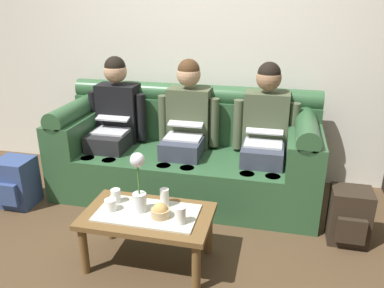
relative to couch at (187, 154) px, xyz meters
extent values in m
plane|color=#4C3823|center=(0.00, -1.17, -0.37)|extent=(14.00, 14.00, 0.00)
cube|color=silver|center=(0.00, 0.53, 1.08)|extent=(6.00, 0.12, 2.90)
cube|color=#2D5633|center=(0.00, -0.07, -0.16)|extent=(2.32, 0.88, 0.42)
cube|color=#2D5633|center=(0.00, 0.26, 0.25)|extent=(2.32, 0.22, 0.40)
cylinder|color=#2D5633|center=(0.00, 0.26, 0.50)|extent=(2.32, 0.18, 0.18)
cube|color=#2D5633|center=(-1.02, -0.07, 0.19)|extent=(0.28, 0.88, 0.28)
cylinder|color=#2D5633|center=(-1.02, -0.07, 0.38)|extent=(0.18, 0.88, 0.18)
cube|color=#2D5633|center=(1.02, -0.07, 0.19)|extent=(0.28, 0.88, 0.28)
cylinder|color=#2D5633|center=(1.02, -0.07, 0.38)|extent=(0.18, 0.88, 0.18)
cube|color=#232326|center=(-0.69, -0.13, 0.13)|extent=(0.34, 0.40, 0.15)
cylinder|color=#232326|center=(-0.79, -0.39, -0.16)|extent=(0.12, 0.12, 0.42)
cylinder|color=#232326|center=(-0.59, -0.39, -0.16)|extent=(0.12, 0.12, 0.42)
cube|color=black|center=(-0.69, 0.11, 0.32)|extent=(0.38, 0.22, 0.54)
cylinder|color=black|center=(-0.92, 0.07, 0.30)|extent=(0.09, 0.09, 0.44)
cylinder|color=black|center=(-0.45, 0.07, 0.30)|extent=(0.09, 0.09, 0.44)
sphere|color=tan|center=(-0.69, 0.09, 0.72)|extent=(0.21, 0.21, 0.21)
sphere|color=black|center=(-0.69, 0.09, 0.76)|extent=(0.19, 0.19, 0.19)
cube|color=silver|center=(-0.69, -0.11, 0.21)|extent=(0.31, 0.22, 0.02)
cube|color=silver|center=(-0.69, 0.02, 0.32)|extent=(0.31, 0.21, 0.06)
cube|color=black|center=(-0.69, 0.01, 0.32)|extent=(0.27, 0.18, 0.04)
cube|color=#383D4C|center=(0.00, -0.13, 0.13)|extent=(0.34, 0.40, 0.15)
cylinder|color=#383D4C|center=(-0.10, -0.39, -0.16)|extent=(0.12, 0.12, 0.42)
cylinder|color=#383D4C|center=(0.10, -0.39, -0.16)|extent=(0.12, 0.12, 0.42)
cube|color=#475138|center=(0.00, 0.11, 0.32)|extent=(0.38, 0.22, 0.54)
cylinder|color=#475138|center=(-0.23, 0.07, 0.30)|extent=(0.09, 0.09, 0.44)
cylinder|color=#475138|center=(0.23, 0.07, 0.30)|extent=(0.09, 0.09, 0.44)
sphere|color=tan|center=(0.00, 0.09, 0.72)|extent=(0.21, 0.21, 0.21)
sphere|color=#472D19|center=(0.00, 0.09, 0.76)|extent=(0.19, 0.19, 0.19)
cube|color=silver|center=(0.00, -0.11, 0.21)|extent=(0.31, 0.22, 0.02)
cube|color=silver|center=(0.00, 0.03, 0.32)|extent=(0.31, 0.21, 0.07)
cube|color=black|center=(0.00, 0.02, 0.32)|extent=(0.27, 0.18, 0.05)
cube|color=#383D4C|center=(0.69, -0.13, 0.13)|extent=(0.34, 0.40, 0.15)
cylinder|color=#383D4C|center=(0.59, -0.39, -0.16)|extent=(0.12, 0.12, 0.42)
cylinder|color=#383D4C|center=(0.79, -0.39, -0.16)|extent=(0.12, 0.12, 0.42)
cube|color=#475138|center=(0.69, 0.11, 0.32)|extent=(0.38, 0.22, 0.54)
cylinder|color=#475138|center=(0.45, 0.07, 0.30)|extent=(0.09, 0.09, 0.44)
cylinder|color=#475138|center=(0.92, 0.07, 0.30)|extent=(0.09, 0.09, 0.44)
sphere|color=#936B4C|center=(0.69, 0.09, 0.72)|extent=(0.21, 0.21, 0.21)
sphere|color=black|center=(0.69, 0.09, 0.76)|extent=(0.19, 0.19, 0.19)
cube|color=silver|center=(0.69, -0.11, 0.21)|extent=(0.31, 0.22, 0.02)
cube|color=silver|center=(0.69, 0.04, 0.31)|extent=(0.31, 0.20, 0.10)
cube|color=black|center=(0.69, 0.03, 0.31)|extent=(0.27, 0.17, 0.08)
cube|color=brown|center=(0.00, -1.08, -0.01)|extent=(0.85, 0.50, 0.04)
cube|color=beige|center=(0.00, -1.08, 0.02)|extent=(0.67, 0.35, 0.01)
cylinder|color=brown|center=(-0.38, -1.28, -0.20)|extent=(0.06, 0.06, 0.35)
cylinder|color=brown|center=(0.38, -1.28, -0.20)|extent=(0.06, 0.06, 0.35)
cylinder|color=brown|center=(-0.38, -0.87, -0.20)|extent=(0.06, 0.06, 0.35)
cylinder|color=brown|center=(0.38, -0.87, -0.20)|extent=(0.06, 0.06, 0.35)
cylinder|color=silver|center=(-0.05, -1.07, 0.09)|extent=(0.09, 0.09, 0.13)
cylinder|color=#3D7538|center=(-0.05, -1.07, 0.26)|extent=(0.01, 0.01, 0.21)
sphere|color=silver|center=(-0.05, -1.07, 0.39)|extent=(0.10, 0.10, 0.10)
cylinder|color=tan|center=(0.10, -1.11, 0.05)|extent=(0.12, 0.12, 0.06)
sphere|color=tan|center=(0.10, -1.11, 0.07)|extent=(0.10, 0.10, 0.10)
cylinder|color=white|center=(-0.25, -1.00, 0.07)|extent=(0.07, 0.07, 0.10)
cylinder|color=white|center=(-0.24, -1.11, 0.06)|extent=(0.08, 0.08, 0.08)
cylinder|color=white|center=(0.25, -1.15, 0.08)|extent=(0.07, 0.07, 0.11)
cylinder|color=white|center=(0.09, -0.97, 0.09)|extent=(0.06, 0.06, 0.13)
cube|color=#33477A|center=(-1.38, -0.58, -0.16)|extent=(0.30, 0.26, 0.43)
cube|color=#33477A|center=(-1.38, -0.73, -0.20)|extent=(0.21, 0.05, 0.19)
cube|color=#2D2319|center=(1.36, -0.50, -0.16)|extent=(0.28, 0.24, 0.42)
cube|color=#2D2319|center=(1.36, -0.63, -0.20)|extent=(0.20, 0.05, 0.19)
camera|label=1|loc=(0.79, -3.16, 1.36)|focal=36.15mm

